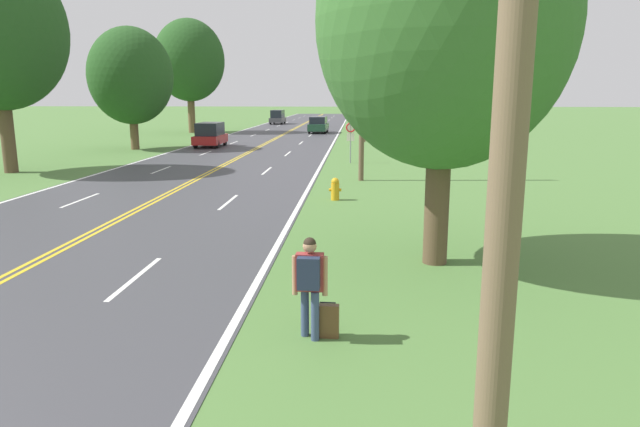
# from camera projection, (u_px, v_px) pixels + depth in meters

# --- Properties ---
(hitchhiker_person) EXTENTS (0.58, 0.42, 1.70)m
(hitchhiker_person) POSITION_uv_depth(u_px,v_px,m) (310.00, 278.00, 9.13)
(hitchhiker_person) COLOR #38476B
(hitchhiker_person) RESTS_ON ground
(suitcase) EXTENTS (0.38, 0.15, 0.61)m
(suitcase) POSITION_uv_depth(u_px,v_px,m) (328.00, 321.00, 9.35)
(suitcase) COLOR brown
(suitcase) RESTS_ON ground
(fire_hydrant) EXTENTS (0.47, 0.31, 0.86)m
(fire_hydrant) POSITION_uv_depth(u_px,v_px,m) (335.00, 189.00, 21.62)
(fire_hydrant) COLOR gold
(fire_hydrant) RESTS_ON ground
(traffic_sign) EXTENTS (0.60, 0.10, 2.37)m
(traffic_sign) POSITION_uv_depth(u_px,v_px,m) (351.00, 133.00, 33.20)
(traffic_sign) COLOR gray
(traffic_sign) RESTS_ON ground
(utility_pole_foreground) EXTENTS (1.80, 0.24, 7.90)m
(utility_pole_foreground) POSITION_uv_depth(u_px,v_px,m) (514.00, 65.00, 3.62)
(utility_pole_foreground) COLOR brown
(utility_pole_foreground) RESTS_ON ground
(utility_pole_midground) EXTENTS (1.80, 0.24, 9.48)m
(utility_pole_midground) POSITION_uv_depth(u_px,v_px,m) (363.00, 73.00, 25.70)
(utility_pole_midground) COLOR brown
(utility_pole_midground) RESTS_ON ground
(utility_pole_far) EXTENTS (1.80, 0.24, 8.31)m
(utility_pole_far) POSITION_uv_depth(u_px,v_px,m) (365.00, 90.00, 47.98)
(utility_pole_far) COLOR brown
(utility_pole_far) RESTS_ON ground
(tree_left_verge) EXTENTS (5.69, 5.69, 8.80)m
(tree_left_verge) POSITION_uv_depth(u_px,v_px,m) (445.00, 21.00, 12.48)
(tree_left_verge) COLOR brown
(tree_left_verge) RESTS_ON ground
(tree_mid_treeline) EXTENTS (7.32, 7.32, 11.70)m
(tree_mid_treeline) POSITION_uv_depth(u_px,v_px,m) (189.00, 61.00, 59.27)
(tree_mid_treeline) COLOR brown
(tree_mid_treeline) RESTS_ON ground
(tree_right_cluster) EXTENTS (6.00, 6.00, 8.74)m
(tree_right_cluster) POSITION_uv_depth(u_px,v_px,m) (131.00, 76.00, 40.95)
(tree_right_cluster) COLOR brown
(tree_right_cluster) RESTS_ON ground
(tree_far_back) EXTENTS (7.39, 7.39, 11.04)m
(tree_far_back) POSITION_uv_depth(u_px,v_px,m) (397.00, 71.00, 67.11)
(tree_far_back) COLOR #473828
(tree_far_back) RESTS_ON ground
(car_red_van_approaching) EXTENTS (1.94, 4.10, 1.86)m
(car_red_van_approaching) POSITION_uv_depth(u_px,v_px,m) (210.00, 134.00, 43.86)
(car_red_van_approaching) COLOR black
(car_red_van_approaching) RESTS_ON ground
(car_dark_green_van_mid_near) EXTENTS (1.95, 4.68, 1.72)m
(car_dark_green_van_mid_near) POSITION_uv_depth(u_px,v_px,m) (318.00, 124.00, 60.08)
(car_dark_green_van_mid_near) COLOR black
(car_dark_green_van_mid_near) RESTS_ON ground
(car_dark_grey_van_mid_far) EXTENTS (1.85, 4.36, 1.92)m
(car_dark_grey_van_mid_far) POSITION_uv_depth(u_px,v_px,m) (278.00, 117.00, 78.81)
(car_dark_grey_van_mid_far) COLOR black
(car_dark_grey_van_mid_far) RESTS_ON ground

